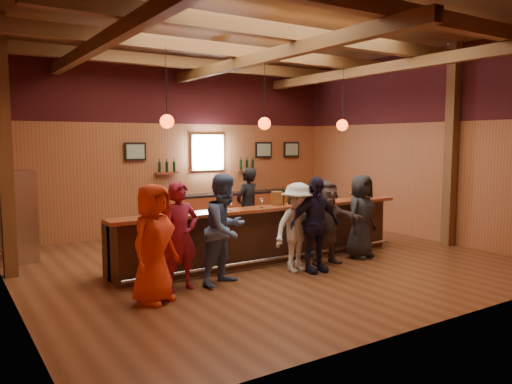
% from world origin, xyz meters
% --- Properties ---
extents(room, '(9.04, 9.00, 4.52)m').
position_xyz_m(room, '(0.00, 0.06, 3.21)').
color(room, brown).
rests_on(room, ground).
extents(bar_counter, '(6.30, 1.07, 1.11)m').
position_xyz_m(bar_counter, '(0.02, 0.15, 0.52)').
color(bar_counter, black).
rests_on(bar_counter, ground).
extents(back_bar_cabinet, '(4.00, 0.52, 0.95)m').
position_xyz_m(back_bar_cabinet, '(1.20, 3.72, 0.48)').
color(back_bar_cabinet, maroon).
rests_on(back_bar_cabinet, ground).
extents(window, '(0.95, 0.09, 0.95)m').
position_xyz_m(window, '(0.80, 3.95, 2.05)').
color(window, silver).
rests_on(window, room).
extents(framed_pictures, '(5.35, 0.05, 0.45)m').
position_xyz_m(framed_pictures, '(1.67, 3.94, 2.10)').
color(framed_pictures, black).
rests_on(framed_pictures, room).
extents(wine_shelves, '(3.00, 0.18, 0.30)m').
position_xyz_m(wine_shelves, '(0.80, 3.88, 1.62)').
color(wine_shelves, maroon).
rests_on(wine_shelves, room).
extents(pendant_lights, '(4.24, 0.24, 1.37)m').
position_xyz_m(pendant_lights, '(0.00, 0.00, 2.71)').
color(pendant_lights, black).
rests_on(pendant_lights, room).
extents(stainless_fridge, '(0.70, 0.70, 1.80)m').
position_xyz_m(stainless_fridge, '(-4.10, 2.60, 0.90)').
color(stainless_fridge, silver).
rests_on(stainless_fridge, ground).
extents(customer_orange, '(1.03, 0.91, 1.76)m').
position_xyz_m(customer_orange, '(-2.75, -1.21, 0.88)').
color(customer_orange, red).
rests_on(customer_orange, ground).
extents(customer_redvest, '(0.66, 0.46, 1.73)m').
position_xyz_m(customer_redvest, '(-2.16, -0.84, 0.87)').
color(customer_redvest, maroon).
rests_on(customer_redvest, ground).
extents(customer_denim, '(1.09, 0.97, 1.84)m').
position_xyz_m(customer_denim, '(-1.40, -0.94, 0.92)').
color(customer_denim, '#4C6798').
rests_on(customer_denim, ground).
extents(customer_white, '(1.10, 0.71, 1.62)m').
position_xyz_m(customer_white, '(0.09, -0.95, 0.81)').
color(customer_white, silver).
rests_on(customer_white, ground).
extents(customer_navy, '(1.05, 0.50, 1.74)m').
position_xyz_m(customer_navy, '(0.32, -1.15, 0.87)').
color(customer_navy, '#1D1830').
rests_on(customer_navy, ground).
extents(customer_brown, '(1.55, 0.65, 1.63)m').
position_xyz_m(customer_brown, '(0.88, -0.83, 0.81)').
color(customer_brown, '#504240').
rests_on(customer_brown, ground).
extents(customer_dark, '(0.94, 0.74, 1.70)m').
position_xyz_m(customer_dark, '(1.83, -0.79, 0.85)').
color(customer_dark, black).
rests_on(customer_dark, ground).
extents(bartender, '(0.75, 0.61, 1.78)m').
position_xyz_m(bartender, '(0.41, 1.30, 0.89)').
color(bartender, black).
rests_on(bartender, ground).
extents(ice_bucket, '(0.24, 0.24, 0.26)m').
position_xyz_m(ice_bucket, '(0.27, -0.05, 1.24)').
color(ice_bucket, brown).
rests_on(ice_bucket, bar_counter).
extents(bottle_a, '(0.08, 0.08, 0.35)m').
position_xyz_m(bottle_a, '(0.36, -0.11, 1.25)').
color(bottle_a, black).
rests_on(bottle_a, bar_counter).
extents(bottle_b, '(0.08, 0.08, 0.39)m').
position_xyz_m(bottle_b, '(0.81, -0.10, 1.26)').
color(bottle_b, black).
rests_on(bottle_b, bar_counter).
extents(glass_a, '(0.08, 0.08, 0.18)m').
position_xyz_m(glass_a, '(-2.36, -0.18, 1.24)').
color(glass_a, silver).
rests_on(glass_a, bar_counter).
extents(glass_b, '(0.09, 0.09, 0.20)m').
position_xyz_m(glass_b, '(-1.96, -0.24, 1.25)').
color(glass_b, silver).
rests_on(glass_b, bar_counter).
extents(glass_c, '(0.08, 0.08, 0.17)m').
position_xyz_m(glass_c, '(-1.26, -0.18, 1.23)').
color(glass_c, silver).
rests_on(glass_c, bar_counter).
extents(glass_d, '(0.09, 0.09, 0.20)m').
position_xyz_m(glass_d, '(-0.90, -0.25, 1.25)').
color(glass_d, silver).
rests_on(glass_d, bar_counter).
extents(glass_e, '(0.08, 0.08, 0.19)m').
position_xyz_m(glass_e, '(-0.21, -0.22, 1.24)').
color(glass_e, silver).
rests_on(glass_e, bar_counter).
extents(glass_f, '(0.08, 0.08, 0.18)m').
position_xyz_m(glass_f, '(0.88, -0.26, 1.24)').
color(glass_f, silver).
rests_on(glass_f, bar_counter).
extents(glass_g, '(0.08, 0.08, 0.18)m').
position_xyz_m(glass_g, '(1.47, -0.17, 1.24)').
color(glass_g, silver).
rests_on(glass_g, bar_counter).
extents(glass_h, '(0.08, 0.08, 0.19)m').
position_xyz_m(glass_h, '(2.07, -0.23, 1.25)').
color(glass_h, silver).
rests_on(glass_h, bar_counter).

